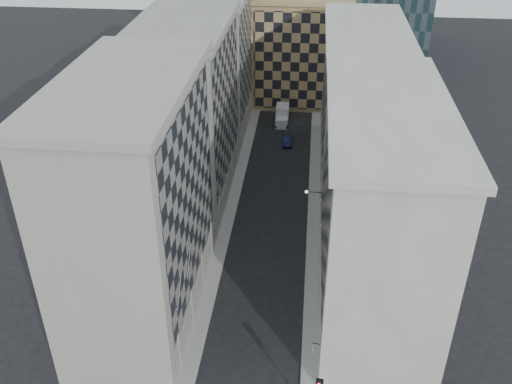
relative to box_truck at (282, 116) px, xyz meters
The scene contains 13 objects.
sidewalk_west 26.79m from the box_truck, 100.39° to the right, with size 1.50×100.00×0.15m, color #989892.
sidewalk_east 26.95m from the box_truck, 77.84° to the right, with size 1.50×100.00×0.15m, color #989892.
bldg_left_a 47.71m from the box_truck, 103.00° to the right, with size 10.80×22.80×23.70m.
bldg_left_b 27.49m from the box_truck, 114.15° to the right, with size 10.80×22.80×22.70m.
bldg_left_c 14.26m from the box_truck, behind, with size 10.80×22.80×21.70m.
bldg_right_a 43.80m from the box_truck, 74.71° to the right, with size 10.80×26.80×20.70m.
bldg_right_b 20.19m from the box_truck, 51.70° to the right, with size 10.80×28.80×19.70m.
tan_block 14.40m from the box_truck, 78.18° to the left, with size 16.80×14.80×18.80m.
flagpoles_left 51.08m from the box_truck, 96.21° to the right, with size 0.10×6.33×2.33m.
bracket_lamp 33.06m from the box_truck, 81.56° to the right, with size 1.98×0.36×0.36m.
box_truck is the anchor object (origin of this frame).
dark_car 7.91m from the box_truck, 81.01° to the right, with size 1.36×3.89×1.28m, color #0F1839.
shop_sign 53.71m from the box_truck, 83.75° to the right, with size 0.75×0.65×0.73m.
Camera 1 is at (4.07, -31.26, 39.44)m, focal length 40.00 mm.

